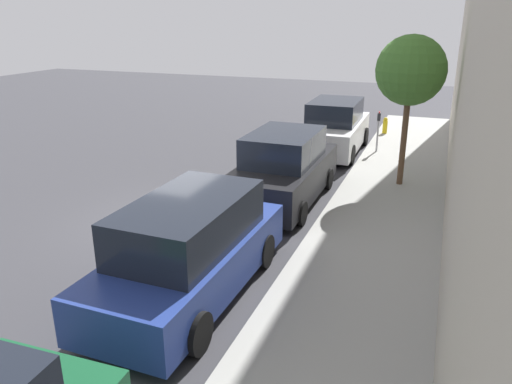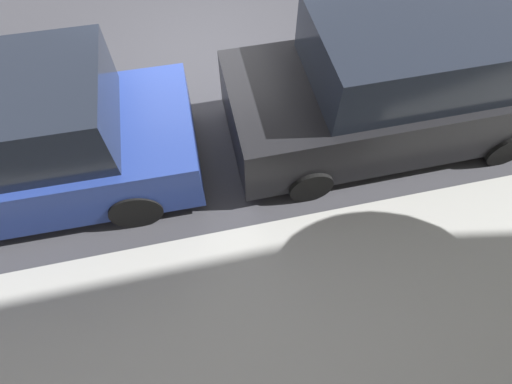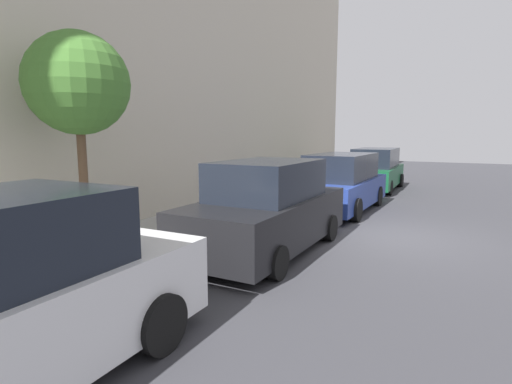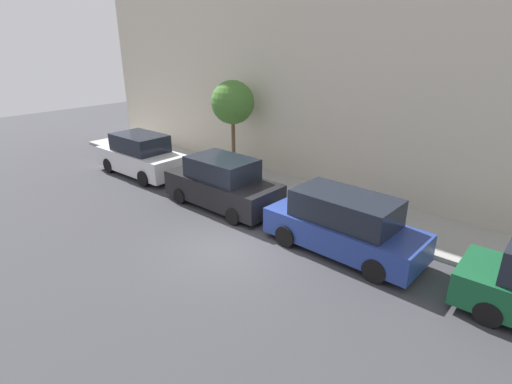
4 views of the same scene
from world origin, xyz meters
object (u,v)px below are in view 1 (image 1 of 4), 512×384
(parked_suv_fourth, at_px, (334,128))
(parked_minivan_second, at_px, (190,250))
(parked_suv_third, at_px, (284,169))
(parking_meter_far, at_px, (378,127))
(fire_hydrant, at_px, (385,125))
(street_tree, at_px, (411,71))

(parked_suv_fourth, bearing_deg, parked_minivan_second, -91.20)
(parked_suv_third, height_order, parking_meter_far, parked_suv_third)
(parked_minivan_second, distance_m, parking_meter_far, 11.42)
(parked_minivan_second, relative_size, fire_hydrant, 7.15)
(street_tree, distance_m, fire_hydrant, 7.56)
(parked_minivan_second, bearing_deg, fire_hydrant, 83.15)
(parked_suv_third, xyz_separation_m, parked_suv_fourth, (0.17, 5.77, -0.00))
(parked_minivan_second, distance_m, fire_hydrant, 14.59)
(parked_suv_third, height_order, parked_suv_fourth, same)
(parked_minivan_second, distance_m, street_tree, 8.62)
(parked_suv_fourth, relative_size, street_tree, 1.11)
(parked_suv_third, xyz_separation_m, street_tree, (2.96, 2.28, 2.55))
(street_tree, bearing_deg, parking_meter_far, 108.26)
(parked_minivan_second, relative_size, parked_suv_third, 1.03)
(parked_suv_fourth, distance_m, fire_hydrant, 3.68)
(parked_minivan_second, xyz_separation_m, parked_suv_third, (0.07, 5.37, 0.01))
(parking_meter_far, bearing_deg, parked_suv_third, -106.73)
(parked_minivan_second, bearing_deg, street_tree, 68.38)
(street_tree, bearing_deg, fire_hydrant, 100.73)
(parked_minivan_second, xyz_separation_m, fire_hydrant, (1.74, 14.48, -0.43))
(parked_minivan_second, bearing_deg, parking_meter_far, 80.73)
(parked_suv_third, distance_m, fire_hydrant, 9.26)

